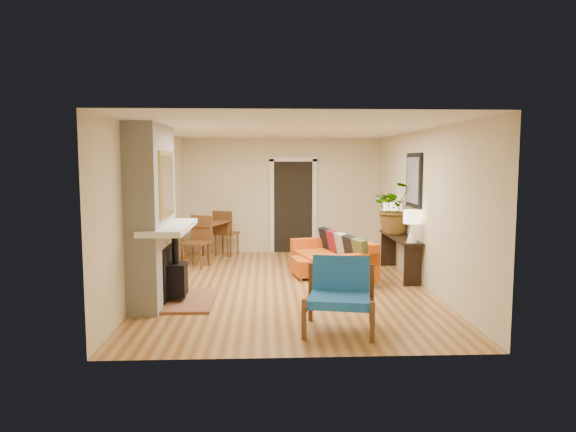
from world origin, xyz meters
The scene contains 10 objects.
room_shell centered at (0.60, 2.63, 1.24)m, with size 6.50×6.50×6.50m.
fireplace centered at (-2.00, -1.00, 1.24)m, with size 1.09×1.68×2.60m.
sofa centered at (0.87, 0.55, 0.35)m, with size 1.39×2.20×0.80m.
ottoman centered at (0.46, 0.59, 0.20)m, with size 0.78×0.78×0.34m.
blue_chair centered at (0.54, -2.28, 0.48)m, with size 0.99×0.97×0.88m.
dining_table centered at (-1.57, 2.24, 0.66)m, with size 1.24×1.91×1.01m.
console_table centered at (2.07, 0.68, 0.58)m, with size 0.34×1.85×0.72m.
lamp_near centered at (2.07, -0.08, 1.06)m, with size 0.30×0.30×0.54m.
lamp_far centered at (2.07, 1.40, 1.06)m, with size 0.30×0.30×0.54m.
houseplant centered at (2.06, 0.96, 1.21)m, with size 0.88×0.76×0.97m, color #1E5919.
Camera 1 is at (-0.38, -8.49, 2.06)m, focal length 32.00 mm.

